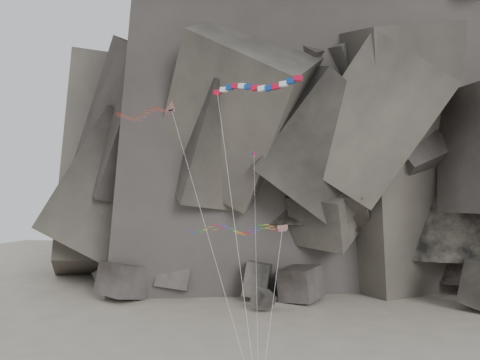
% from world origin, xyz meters
% --- Properties ---
extents(headland, '(110.00, 70.00, 84.00)m').
position_xyz_m(headland, '(0.00, 70.00, 42.00)').
color(headland, '#5B544A').
rests_on(headland, ground).
extents(boulder_field, '(78.63, 16.70, 10.18)m').
position_xyz_m(boulder_field, '(-8.36, 36.63, 2.85)').
color(boulder_field, '#47423F').
rests_on(boulder_field, ground).
extents(delta_kite, '(21.55, 13.79, 29.22)m').
position_xyz_m(delta_kite, '(-12.46, 3.79, 29.31)').
color(delta_kite, red).
rests_on(delta_kite, ground).
extents(banner_kite, '(9.83, 9.23, 29.54)m').
position_xyz_m(banner_kite, '(3.23, -2.15, 30.26)').
color(banner_kite, red).
rests_on(banner_kite, ground).
extents(parafoil_kite, '(11.92, 12.15, 14.78)m').
position_xyz_m(parafoil_kite, '(-0.51, 2.34, 15.71)').
color(parafoil_kite, yellow).
rests_on(parafoil_kite, ground).
extents(pennant_kite, '(3.16, 11.10, 22.55)m').
position_xyz_m(pennant_kite, '(2.96, -1.29, 18.06)').
color(pennant_kite, red).
rests_on(pennant_kite, ground).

